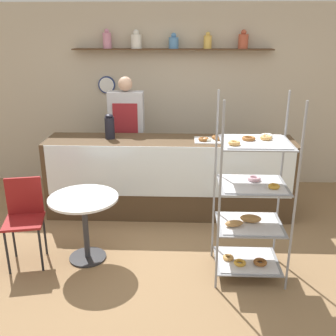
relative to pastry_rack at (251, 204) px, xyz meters
name	(u,v)px	position (x,y,z in m)	size (l,w,h in m)	color
ground_plane	(167,251)	(-0.82, 0.36, -0.76)	(14.00, 14.00, 0.00)	olive
back_wall	(172,96)	(-0.82, 2.55, 0.60)	(10.00, 0.30, 2.70)	beige
display_counter	(170,177)	(-0.82, 1.36, -0.25)	(3.16, 0.65, 1.01)	#4C3823
pastry_rack	(251,204)	(0.00, 0.00, 0.00)	(0.68, 0.57, 1.80)	gray
person_worker	(127,134)	(-1.44, 1.84, 0.19)	(0.48, 0.23, 1.74)	#282833
cafe_table	(84,213)	(-1.67, 0.19, -0.22)	(0.72, 0.72, 0.72)	#262628
cafe_chair	(24,212)	(-2.28, 0.14, -0.20)	(0.45, 0.45, 0.90)	black
coffee_carafe	(110,127)	(-1.59, 1.39, 0.40)	(0.12, 0.12, 0.32)	black
donut_tray_counter	(211,139)	(-0.30, 1.33, 0.27)	(0.42, 0.31, 0.05)	white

